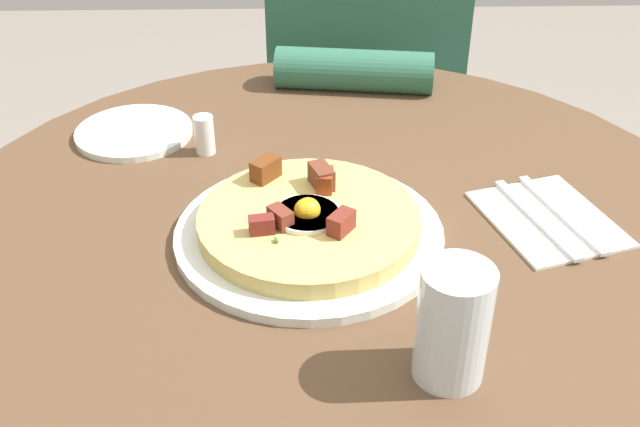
{
  "coord_description": "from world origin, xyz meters",
  "views": [
    {
      "loc": [
        0.03,
        0.77,
        1.26
      ],
      "look_at": [
        0.01,
        0.02,
        0.75
      ],
      "focal_mm": 42.04,
      "sensor_mm": 36.0,
      "label": 1
    }
  ],
  "objects_px": {
    "bread_plate": "(134,132)",
    "fork": "(536,218)",
    "dining_table": "(330,322)",
    "salt_shaker": "(204,135)",
    "knife": "(561,213)",
    "water_glass": "(453,324)",
    "pizza_plate": "(309,233)",
    "person_seated": "(360,132)",
    "breakfast_pizza": "(308,219)"
  },
  "relations": [
    {
      "from": "person_seated",
      "to": "breakfast_pizza",
      "type": "xyz_separation_m",
      "value": [
        0.12,
        0.7,
        0.25
      ]
    },
    {
      "from": "dining_table",
      "to": "knife",
      "type": "height_order",
      "value": "knife"
    },
    {
      "from": "breakfast_pizza",
      "to": "water_glass",
      "type": "relative_size",
      "value": 2.17
    },
    {
      "from": "pizza_plate",
      "to": "water_glass",
      "type": "distance_m",
      "value": 0.26
    },
    {
      "from": "breakfast_pizza",
      "to": "knife",
      "type": "relative_size",
      "value": 1.46
    },
    {
      "from": "pizza_plate",
      "to": "salt_shaker",
      "type": "xyz_separation_m",
      "value": [
        0.14,
        -0.21,
        0.02
      ]
    },
    {
      "from": "breakfast_pizza",
      "to": "water_glass",
      "type": "height_order",
      "value": "water_glass"
    },
    {
      "from": "pizza_plate",
      "to": "bread_plate",
      "type": "height_order",
      "value": "pizza_plate"
    },
    {
      "from": "water_glass",
      "to": "bread_plate",
      "type": "bearing_deg",
      "value": -52.0
    },
    {
      "from": "dining_table",
      "to": "salt_shaker",
      "type": "relative_size",
      "value": 17.96
    },
    {
      "from": "fork",
      "to": "knife",
      "type": "xyz_separation_m",
      "value": [
        -0.03,
        -0.01,
        0.0
      ]
    },
    {
      "from": "pizza_plate",
      "to": "fork",
      "type": "bearing_deg",
      "value": -175.18
    },
    {
      "from": "person_seated",
      "to": "fork",
      "type": "xyz_separation_m",
      "value": [
        -0.16,
        0.68,
        0.23
      ]
    },
    {
      "from": "breakfast_pizza",
      "to": "dining_table",
      "type": "bearing_deg",
      "value": -124.11
    },
    {
      "from": "person_seated",
      "to": "breakfast_pizza",
      "type": "height_order",
      "value": "person_seated"
    },
    {
      "from": "pizza_plate",
      "to": "knife",
      "type": "xyz_separation_m",
      "value": [
        -0.31,
        -0.03,
        0.0
      ]
    },
    {
      "from": "fork",
      "to": "knife",
      "type": "bearing_deg",
      "value": 90.0
    },
    {
      "from": "water_glass",
      "to": "pizza_plate",
      "type": "bearing_deg",
      "value": -60.22
    },
    {
      "from": "pizza_plate",
      "to": "salt_shaker",
      "type": "height_order",
      "value": "salt_shaker"
    },
    {
      "from": "dining_table",
      "to": "water_glass",
      "type": "bearing_deg",
      "value": 110.73
    },
    {
      "from": "water_glass",
      "to": "salt_shaker",
      "type": "bearing_deg",
      "value": -58.03
    },
    {
      "from": "dining_table",
      "to": "water_glass",
      "type": "height_order",
      "value": "water_glass"
    },
    {
      "from": "fork",
      "to": "water_glass",
      "type": "relative_size",
      "value": 1.48
    },
    {
      "from": "dining_table",
      "to": "fork",
      "type": "relative_size",
      "value": 5.64
    },
    {
      "from": "water_glass",
      "to": "breakfast_pizza",
      "type": "bearing_deg",
      "value": -60.24
    },
    {
      "from": "knife",
      "to": "water_glass",
      "type": "distance_m",
      "value": 0.32
    },
    {
      "from": "person_seated",
      "to": "breakfast_pizza",
      "type": "distance_m",
      "value": 0.76
    },
    {
      "from": "water_glass",
      "to": "fork",
      "type": "bearing_deg",
      "value": -121.43
    },
    {
      "from": "knife",
      "to": "salt_shaker",
      "type": "height_order",
      "value": "salt_shaker"
    },
    {
      "from": "person_seated",
      "to": "bread_plate",
      "type": "distance_m",
      "value": 0.62
    },
    {
      "from": "breakfast_pizza",
      "to": "knife",
      "type": "xyz_separation_m",
      "value": [
        -0.31,
        -0.03,
        -0.02
      ]
    },
    {
      "from": "person_seated",
      "to": "bread_plate",
      "type": "relative_size",
      "value": 6.59
    },
    {
      "from": "person_seated",
      "to": "bread_plate",
      "type": "bearing_deg",
      "value": 49.33
    },
    {
      "from": "dining_table",
      "to": "salt_shaker",
      "type": "bearing_deg",
      "value": -44.77
    },
    {
      "from": "breakfast_pizza",
      "to": "knife",
      "type": "bearing_deg",
      "value": -174.05
    },
    {
      "from": "bread_plate",
      "to": "salt_shaker",
      "type": "relative_size",
      "value": 3.05
    },
    {
      "from": "dining_table",
      "to": "salt_shaker",
      "type": "xyz_separation_m",
      "value": [
        0.17,
        -0.17,
        0.2
      ]
    },
    {
      "from": "person_seated",
      "to": "knife",
      "type": "relative_size",
      "value": 6.31
    },
    {
      "from": "knife",
      "to": "salt_shaker",
      "type": "xyz_separation_m",
      "value": [
        0.46,
        -0.18,
        0.02
      ]
    },
    {
      "from": "person_seated",
      "to": "knife",
      "type": "xyz_separation_m",
      "value": [
        -0.2,
        0.67,
        0.23
      ]
    },
    {
      "from": "bread_plate",
      "to": "knife",
      "type": "bearing_deg",
      "value": 157.66
    },
    {
      "from": "person_seated",
      "to": "bread_plate",
      "type": "height_order",
      "value": "person_seated"
    },
    {
      "from": "fork",
      "to": "knife",
      "type": "relative_size",
      "value": 1.0
    },
    {
      "from": "pizza_plate",
      "to": "fork",
      "type": "distance_m",
      "value": 0.28
    },
    {
      "from": "person_seated",
      "to": "water_glass",
      "type": "relative_size",
      "value": 9.36
    },
    {
      "from": "pizza_plate",
      "to": "water_glass",
      "type": "xyz_separation_m",
      "value": [
        -0.13,
        0.22,
        0.05
      ]
    },
    {
      "from": "knife",
      "to": "salt_shaker",
      "type": "relative_size",
      "value": 3.19
    },
    {
      "from": "breakfast_pizza",
      "to": "bread_plate",
      "type": "bearing_deg",
      "value": -46.24
    },
    {
      "from": "bread_plate",
      "to": "salt_shaker",
      "type": "bearing_deg",
      "value": 153.7
    },
    {
      "from": "bread_plate",
      "to": "fork",
      "type": "xyz_separation_m",
      "value": [
        -0.54,
        0.24,
        0.0
      ]
    }
  ]
}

